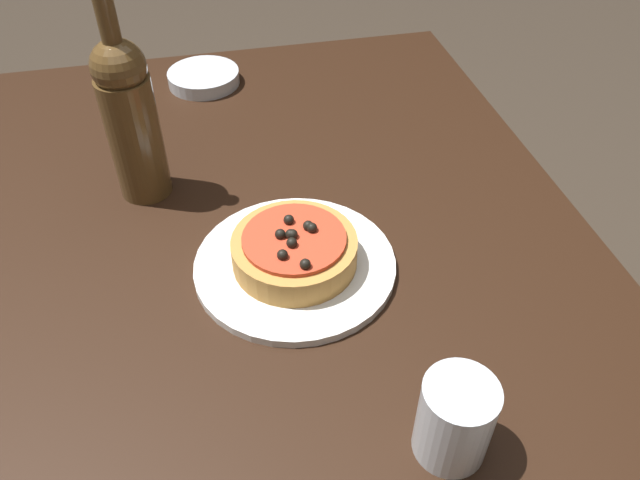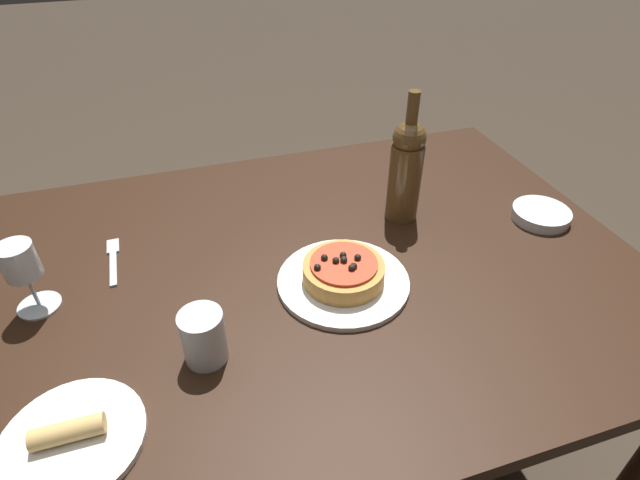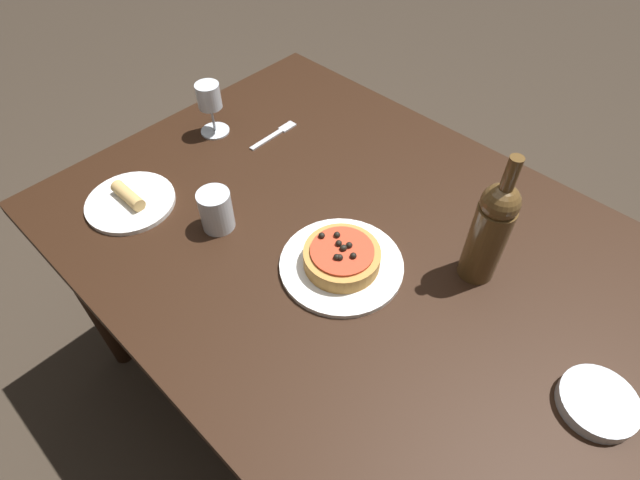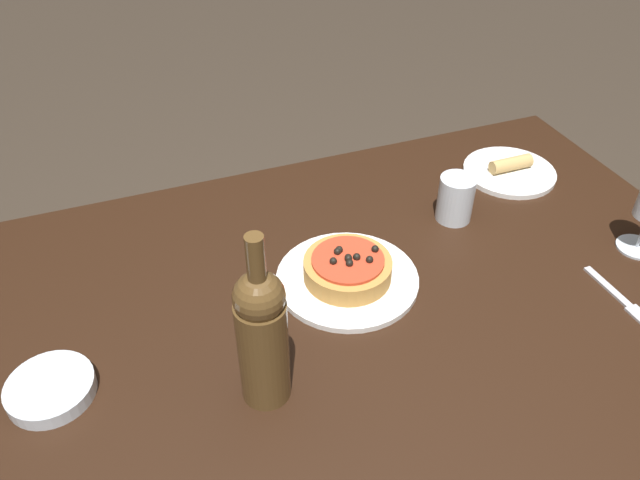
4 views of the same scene
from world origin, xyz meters
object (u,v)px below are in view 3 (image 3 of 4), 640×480
side_bowl (599,401)px  side_plate (130,201)px  dining_table (349,262)px  wine_glass (209,100)px  pizza (342,257)px  dinner_plate (341,265)px  fork (276,134)px  wine_bottle (490,230)px  water_cup (216,210)px

side_bowl → side_plate: side_plate is taller
dining_table → wine_glass: size_ratio=9.43×
pizza → dinner_plate: bearing=-0.7°
fork → side_plate: (-0.05, -0.43, 0.01)m
dining_table → wine_glass: bearing=175.9°
side_plate → dining_table: bearing=31.7°
dinner_plate → wine_glass: size_ratio=1.81×
pizza → wine_glass: (-0.58, 0.12, 0.07)m
wine_bottle → side_bowl: size_ratio=2.29×
dinner_plate → fork: dinner_plate is taller
wine_glass → water_cup: (0.29, -0.22, -0.05)m
wine_bottle → side_bowl: bearing=-19.3°
dining_table → side_plate: 0.55m
pizza → wine_glass: size_ratio=1.11×
dining_table → side_plate: (-0.46, -0.28, 0.09)m
side_bowl → wine_bottle: bearing=160.7°
dining_table → water_cup: size_ratio=14.05×
wine_glass → wine_bottle: 0.80m
wine_glass → side_bowl: 1.12m
wine_glass → side_bowl: wine_glass is taller
water_cup → side_plate: water_cup is taller
dinner_plate → side_plate: side_plate is taller
wine_glass → side_plate: wine_glass is taller
pizza → side_bowl: bearing=8.6°
dinner_plate → water_cup: size_ratio=2.70×
wine_glass → side_bowl: bearing=-1.8°
pizza → wine_glass: wine_glass is taller
dining_table → wine_bottle: size_ratio=4.49×
pizza → side_bowl: 0.54m
wine_glass → fork: (0.13, 0.11, -0.10)m
water_cup → side_plate: 0.24m
water_cup → dining_table: bearing=36.1°
dinner_plate → side_bowl: 0.54m
dining_table → side_plate: size_ratio=6.55×
wine_glass → water_cup: bearing=-36.9°
wine_bottle → side_bowl: (0.31, -0.11, -0.12)m
pizza → wine_glass: 0.60m
wine_bottle → side_plate: bearing=-150.9°
pizza → side_bowl: pizza is taller
water_cup → side_bowl: bearing=12.7°
side_plate → wine_glass: bearing=104.3°
dining_table → water_cup: water_cup is taller
wine_bottle → fork: size_ratio=1.91×
side_bowl → fork: bearing=171.6°
water_cup → fork: bearing=115.9°
pizza → fork: bearing=153.5°
fork → side_plate: size_ratio=0.77×
wine_bottle → side_plate: wine_bottle is taller
dining_table → water_cup: 0.34m
dinner_plate → side_plate: size_ratio=1.26×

